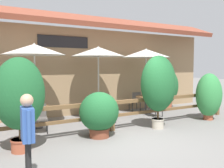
{
  "coord_description": "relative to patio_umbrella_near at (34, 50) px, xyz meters",
  "views": [
    {
      "loc": [
        -3.93,
        -5.62,
        2.05
      ],
      "look_at": [
        0.35,
        1.64,
        1.43
      ],
      "focal_mm": 40.0,
      "sensor_mm": 36.0,
      "label": 1
    }
  ],
  "objects": [
    {
      "name": "pedestrian",
      "position": [
        -1.09,
        -4.01,
        -1.55
      ],
      "size": [
        0.24,
        0.56,
        1.59
      ],
      "rotation": [
        0.0,
        0.0,
        -1.68
      ],
      "color": "black",
      "rests_on": "ground"
    },
    {
      "name": "chair_near_streetside",
      "position": [
        -0.03,
        -0.68,
        -2.08
      ],
      "size": [
        0.49,
        0.49,
        0.87
      ],
      "rotation": [
        0.0,
        0.0,
        -0.19
      ],
      "color": "#514C47",
      "rests_on": "ground"
    },
    {
      "name": "building_facade",
      "position": [
        1.97,
        1.44,
        -0.41
      ],
      "size": [
        14.28,
        1.49,
        4.23
      ],
      "color": "#997A56",
      "rests_on": "ground"
    },
    {
      "name": "potted_plant_entrance_palm",
      "position": [
        3.43,
        -2.11,
        -1.13
      ],
      "size": [
        1.18,
        1.06,
        2.38
      ],
      "color": "#B7AD99",
      "rests_on": "ground"
    },
    {
      "name": "ground_plane",
      "position": [
        1.97,
        -2.66,
        -2.57
      ],
      "size": [
        60.0,
        60.0,
        0.0
      ],
      "primitive_type": "plane",
      "color": "slate"
    },
    {
      "name": "chair_middle_wallside",
      "position": [
        2.44,
        0.75,
        -2.08
      ],
      "size": [
        0.43,
        0.43,
        0.87
      ],
      "rotation": [
        0.0,
        0.0,
        3.17
      ],
      "color": "#514C47",
      "rests_on": "ground"
    },
    {
      "name": "potted_plant_tall_tropical",
      "position": [
        6.53,
        0.89,
        -1.56
      ],
      "size": [
        1.26,
        1.13,
        1.93
      ],
      "color": "#9E4C33",
      "rests_on": "ground"
    },
    {
      "name": "patio_umbrella_far",
      "position": [
        4.68,
        0.13,
        0.0
      ],
      "size": [
        2.04,
        2.04,
        2.79
      ],
      "color": "#B7B2A8",
      "rests_on": "ground"
    },
    {
      "name": "chair_far_streetside",
      "position": [
        4.6,
        -0.55,
        -2.08
      ],
      "size": [
        0.45,
        0.45,
        0.87
      ],
      "rotation": [
        0.0,
        0.0,
        0.09
      ],
      "color": "#514C47",
      "rests_on": "ground"
    },
    {
      "name": "patio_railing",
      "position": [
        1.97,
        -1.61,
        -1.87
      ],
      "size": [
        10.4,
        0.14,
        0.95
      ],
      "color": "brown",
      "rests_on": "ground"
    },
    {
      "name": "potted_plant_small_flowering",
      "position": [
        1.31,
        -2.03,
        -1.87
      ],
      "size": [
        1.15,
        1.04,
        1.31
      ],
      "color": "brown",
      "rests_on": "ground"
    },
    {
      "name": "chair_middle_streetside",
      "position": [
        2.37,
        -0.59,
        -2.08
      ],
      "size": [
        0.5,
        0.5,
        0.87
      ],
      "rotation": [
        0.0,
        0.0,
        0.2
      ],
      "color": "#514C47",
      "rests_on": "ground"
    },
    {
      "name": "potted_plant_corner_fern",
      "position": [
        -0.88,
        -2.16,
        -1.21
      ],
      "size": [
        1.18,
        1.06,
        2.26
      ],
      "color": "#9E4C33",
      "rests_on": "ground"
    },
    {
      "name": "patio_umbrella_middle",
      "position": [
        2.38,
        0.08,
        0.0
      ],
      "size": [
        2.04,
        2.04,
        2.79
      ],
      "color": "#B7B2A8",
      "rests_on": "ground"
    },
    {
      "name": "dining_table_middle",
      "position": [
        2.38,
        0.08,
        -1.97
      ],
      "size": [
        0.84,
        0.84,
        0.75
      ],
      "color": "brown",
      "rests_on": "ground"
    },
    {
      "name": "chair_far_wallside",
      "position": [
        4.63,
        0.81,
        -2.08
      ],
      "size": [
        0.5,
        0.5,
        0.87
      ],
      "rotation": [
        0.0,
        0.0,
        2.93
      ],
      "color": "#514C47",
      "rests_on": "ground"
    },
    {
      "name": "dining_table_far",
      "position": [
        4.68,
        0.13,
        -1.97
      ],
      "size": [
        0.84,
        0.84,
        0.75
      ],
      "color": "brown",
      "rests_on": "ground"
    },
    {
      "name": "dining_table_near",
      "position": [
        0.0,
        0.0,
        -1.97
      ],
      "size": [
        0.84,
        0.84,
        0.75
      ],
      "color": "brown",
      "rests_on": "ground"
    },
    {
      "name": "patio_umbrella_near",
      "position": [
        0.0,
        0.0,
        0.0
      ],
      "size": [
        2.04,
        2.04,
        2.79
      ],
      "color": "#B7B2A8",
      "rests_on": "ground"
    },
    {
      "name": "potted_plant_broad_leaf",
      "position": [
        5.97,
        -2.07,
        -1.64
      ],
      "size": [
        1.01,
        0.91,
        1.77
      ],
      "color": "#9E4C33",
      "rests_on": "ground"
    },
    {
      "name": "chair_near_wallside",
      "position": [
        -0.02,
        0.68,
        -2.08
      ],
      "size": [
        0.43,
        0.43,
        0.87
      ],
      "rotation": [
        0.0,
        0.0,
        3.16
      ],
      "color": "#514C47",
      "rests_on": "ground"
    }
  ]
}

